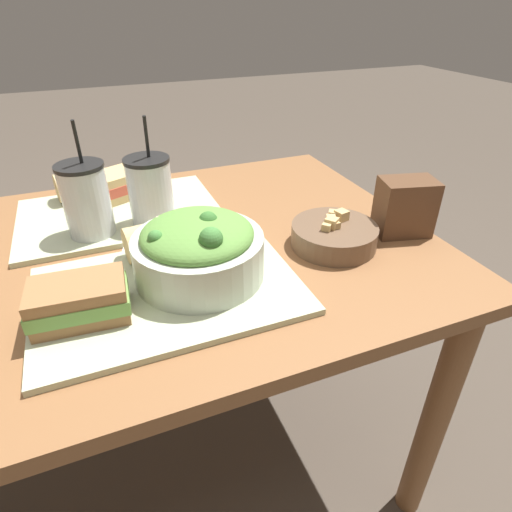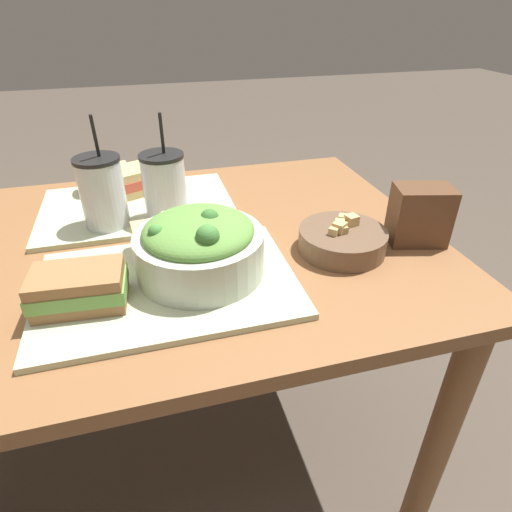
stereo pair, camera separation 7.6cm
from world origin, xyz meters
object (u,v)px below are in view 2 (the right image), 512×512
salad_bowl (199,245)px  baguette_near (169,233)px  drink_cup_dark (103,194)px  drink_cup_red (165,189)px  baguette_far (106,177)px  chip_bag (420,215)px  napkin_folded (167,240)px  sandwich_near (79,288)px  soup_bowl (342,239)px  sandwich_far (143,178)px

salad_bowl → baguette_near: bearing=114.9°
drink_cup_dark → drink_cup_red: bearing=0.0°
drink_cup_dark → baguette_near: bearing=-49.5°
baguette_far → drink_cup_dark: 0.21m
salad_bowl → drink_cup_dark: (-0.17, 0.24, 0.02)m
baguette_far → chip_bag: chip_bag is taller
drink_cup_dark → napkin_folded: (0.12, -0.09, -0.08)m
drink_cup_dark → chip_bag: (0.63, -0.23, -0.02)m
chip_bag → napkin_folded: bearing=178.8°
salad_bowl → drink_cup_dark: size_ratio=0.97×
sandwich_near → napkin_folded: 0.26m
sandwich_near → baguette_far: (0.03, 0.49, 0.00)m
soup_bowl → chip_bag: size_ratio=1.37×
sandwich_far → drink_cup_red: 0.19m
baguette_near → napkin_folded: 0.07m
chip_bag → drink_cup_dark: bearing=174.4°
soup_bowl → drink_cup_dark: 0.51m
sandwich_far → baguette_near: bearing=-107.1°
drink_cup_red → napkin_folded: (-0.01, -0.09, -0.08)m
baguette_near → sandwich_far: bearing=0.9°
baguette_near → sandwich_near: bearing=126.6°
soup_bowl → drink_cup_red: 0.40m
sandwich_near → napkin_folded: (0.16, 0.20, -0.04)m
salad_bowl → sandwich_near: bearing=-168.0°
baguette_near → napkin_folded: baguette_near is taller
sandwich_far → sandwich_near: bearing=-128.3°
sandwich_near → drink_cup_red: 0.33m
salad_bowl → drink_cup_dark: drink_cup_dark is taller
salad_bowl → baguette_near: size_ratio=1.65×
baguette_near → baguette_far: 0.37m
baguette_near → baguette_far: bearing=14.7°
soup_bowl → drink_cup_red: bearing=145.9°
sandwich_far → napkin_folded: bearing=-106.3°
soup_bowl → baguette_far: (-0.47, 0.42, 0.02)m
baguette_near → napkin_folded: (-0.00, 0.06, -0.05)m
chip_bag → sandwich_far: bearing=157.5°
soup_bowl → drink_cup_red: (-0.33, 0.22, 0.06)m
baguette_near → soup_bowl: bearing=-108.9°
salad_bowl → baguette_far: (-0.17, 0.44, -0.02)m
baguette_near → drink_cup_red: 0.15m
salad_bowl → sandwich_far: bearing=101.1°
sandwich_far → chip_bag: bearing=-60.5°
sandwich_near → chip_bag: 0.67m
baguette_far → drink_cup_red: size_ratio=0.54×
napkin_folded → sandwich_far: bearing=97.3°
sandwich_far → drink_cup_red: drink_cup_red is taller
salad_bowl → napkin_folded: salad_bowl is taller
drink_cup_red → sandwich_far: bearing=104.3°
baguette_near → salad_bowl: bearing=-160.6°
sandwich_far → baguette_far: bearing=141.2°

